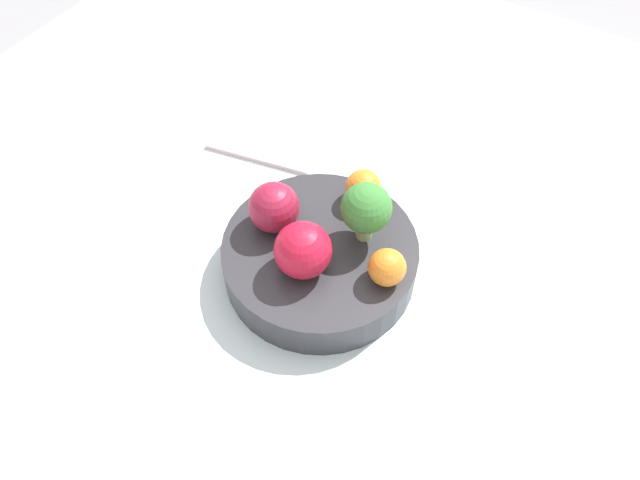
% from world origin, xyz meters
% --- Properties ---
extents(ground_plane, '(6.00, 6.00, 0.00)m').
position_xyz_m(ground_plane, '(0.00, 0.00, 0.00)').
color(ground_plane, gray).
extents(table_surface, '(1.20, 1.20, 0.02)m').
position_xyz_m(table_surface, '(0.00, 0.00, 0.01)').
color(table_surface, silver).
rests_on(table_surface, ground_plane).
extents(bowl, '(0.21, 0.21, 0.04)m').
position_xyz_m(bowl, '(0.00, 0.00, 0.04)').
color(bowl, '#2D2D33').
rests_on(bowl, table_surface).
extents(broccoli, '(0.05, 0.05, 0.07)m').
position_xyz_m(broccoli, '(-0.03, -0.04, 0.11)').
color(broccoli, '#99C17A').
rests_on(broccoli, bowl).
extents(apple_red, '(0.05, 0.05, 0.05)m').
position_xyz_m(apple_red, '(0.06, 0.00, 0.09)').
color(apple_red, maroon).
rests_on(apple_red, bowl).
extents(apple_green, '(0.06, 0.06, 0.06)m').
position_xyz_m(apple_green, '(-0.00, 0.03, 0.09)').
color(apple_green, '#B7142D').
rests_on(apple_green, bowl).
extents(orange_front, '(0.04, 0.04, 0.04)m').
position_xyz_m(orange_front, '(-0.01, -0.08, 0.08)').
color(orange_front, orange).
rests_on(orange_front, bowl).
extents(orange_back, '(0.04, 0.04, 0.04)m').
position_xyz_m(orange_back, '(-0.08, 0.00, 0.08)').
color(orange_back, orange).
rests_on(orange_back, bowl).
extents(napkin, '(0.16, 0.14, 0.01)m').
position_xyz_m(napkin, '(0.17, -0.16, 0.02)').
color(napkin, beige).
rests_on(napkin, table_surface).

